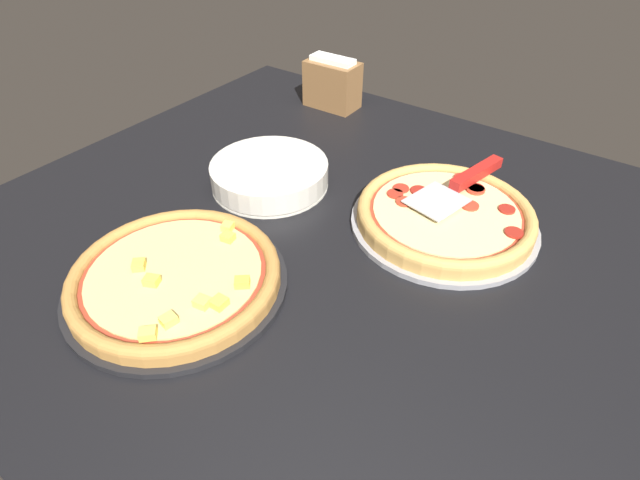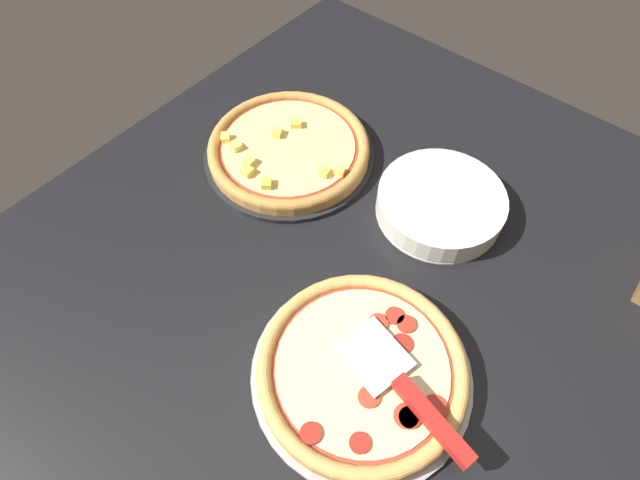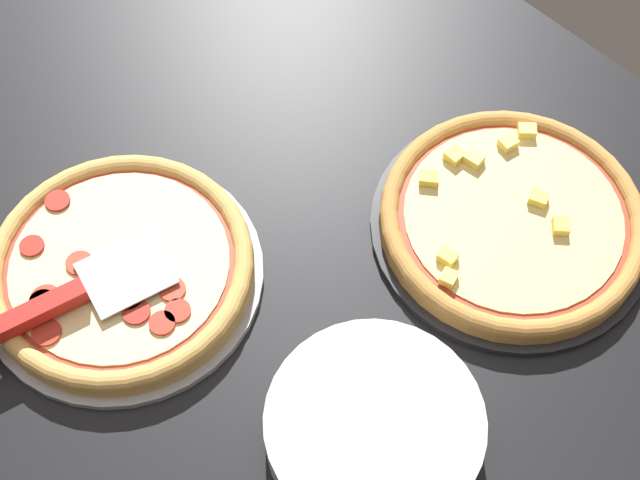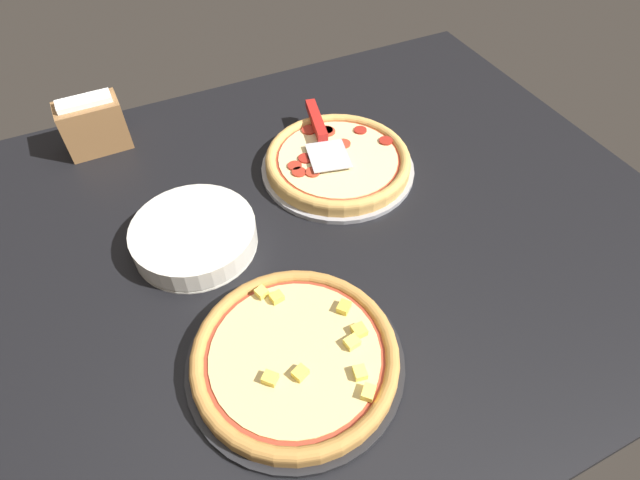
# 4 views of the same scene
# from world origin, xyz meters

# --- Properties ---
(ground_plane) EXTENTS (1.37, 1.13, 0.04)m
(ground_plane) POSITION_xyz_m (0.00, 0.00, -0.02)
(ground_plane) COLOR black
(pizza_pan_front) EXTENTS (0.33, 0.33, 0.01)m
(pizza_pan_front) POSITION_xyz_m (-0.10, -0.14, 0.01)
(pizza_pan_front) COLOR #939399
(pizza_pan_front) RESTS_ON ground_plane
(pizza_front) EXTENTS (0.31, 0.31, 0.03)m
(pizza_front) POSITION_xyz_m (-0.10, -0.14, 0.03)
(pizza_front) COLOR tan
(pizza_front) RESTS_ON pizza_pan_front
(pizza_pan_back) EXTENTS (0.34, 0.34, 0.01)m
(pizza_pan_back) POSITION_xyz_m (0.17, 0.25, 0.01)
(pizza_pan_back) COLOR black
(pizza_pan_back) RESTS_ON ground_plane
(pizza_back) EXTENTS (0.32, 0.32, 0.03)m
(pizza_back) POSITION_xyz_m (0.17, 0.25, 0.02)
(pizza_back) COLOR #B77F3D
(pizza_back) RESTS_ON pizza_pan_back
(serving_spatula) EXTENTS (0.10, 0.24, 0.02)m
(serving_spatula) POSITION_xyz_m (-0.09, -0.23, 0.05)
(serving_spatula) COLOR #B7B7BC
(serving_spatula) RESTS_ON pizza_front
(plate_stack) EXTENTS (0.23, 0.23, 0.05)m
(plate_stack) POSITION_xyz_m (0.24, -0.06, 0.02)
(plate_stack) COLOR silver
(plate_stack) RESTS_ON ground_plane
(napkin_holder) EXTENTS (0.13, 0.08, 0.13)m
(napkin_holder) POSITION_xyz_m (0.36, -0.44, 0.06)
(napkin_holder) COLOR olive
(napkin_holder) RESTS_ON ground_plane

